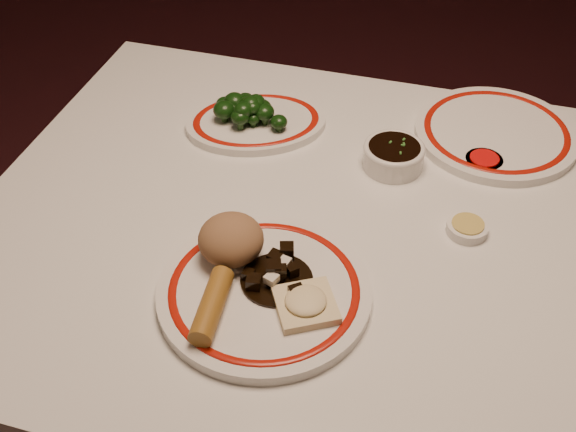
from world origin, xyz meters
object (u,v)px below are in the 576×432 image
at_px(fried_wonton, 306,303).
at_px(soy_bowl, 393,157).
at_px(broccoli_plate, 256,122).
at_px(spring_roll, 212,305).
at_px(broccoli_pile, 248,108).
at_px(main_plate, 264,292).
at_px(rice_mound, 231,239).
at_px(stirfry_heap, 277,274).
at_px(dining_table, 349,271).

distance_m(fried_wonton, soy_bowl, 0.37).
bearing_deg(broccoli_plate, spring_roll, -79.25).
relative_size(spring_roll, fried_wonton, 1.10).
bearing_deg(broccoli_pile, broccoli_plate, 17.66).
distance_m(broccoli_pile, soy_bowl, 0.28).
relative_size(main_plate, broccoli_plate, 1.18).
bearing_deg(fried_wonton, main_plate, 164.12).
height_order(main_plate, soy_bowl, soy_bowl).
bearing_deg(broccoli_pile, rice_mound, -75.25).
bearing_deg(rice_mound, main_plate, -36.33).
relative_size(rice_mound, broccoli_pile, 0.66).
distance_m(spring_roll, fried_wonton, 0.13).
height_order(spring_roll, fried_wonton, spring_roll).
height_order(main_plate, stirfry_heap, stirfry_heap).
distance_m(rice_mound, fried_wonton, 0.15).
height_order(rice_mound, soy_bowl, rice_mound).
xyz_separation_m(stirfry_heap, broccoli_plate, (-0.15, 0.37, -0.02)).
distance_m(broccoli_plate, soy_bowl, 0.27).
bearing_deg(soy_bowl, main_plate, -109.33).
bearing_deg(main_plate, fried_wonton, -15.88).
relative_size(main_plate, rice_mound, 3.86).
relative_size(main_plate, soy_bowl, 3.58).
distance_m(fried_wonton, broccoli_pile, 0.46).
bearing_deg(fried_wonton, dining_table, 82.60).
distance_m(fried_wonton, broccoli_plate, 0.46).
xyz_separation_m(main_plate, rice_mound, (-0.06, 0.05, 0.04)).
xyz_separation_m(rice_mound, stirfry_heap, (0.08, -0.03, -0.02)).
relative_size(rice_mound, soy_bowl, 0.93).
xyz_separation_m(fried_wonton, soy_bowl, (0.06, 0.36, -0.01)).
bearing_deg(rice_mound, soy_bowl, 58.23).
bearing_deg(stirfry_heap, soy_bowl, 71.40).
bearing_deg(rice_mound, spring_roll, -84.46).
bearing_deg(spring_roll, broccoli_plate, 95.56).
relative_size(broccoli_pile, soy_bowl, 1.39).
height_order(rice_mound, fried_wonton, rice_mound).
bearing_deg(stirfry_heap, broccoli_pile, 114.35).
relative_size(spring_roll, soy_bowl, 1.16).
distance_m(dining_table, main_plate, 0.22).
bearing_deg(stirfry_heap, broccoli_plate, 112.26).
relative_size(stirfry_heap, broccoli_plate, 0.35).
relative_size(stirfry_heap, broccoli_pile, 0.76).
bearing_deg(soy_bowl, broccoli_pile, 171.19).
distance_m(spring_roll, stirfry_heap, 0.11).
xyz_separation_m(dining_table, rice_mound, (-0.15, -0.12, 0.14)).
xyz_separation_m(spring_roll, stirfry_heap, (0.07, 0.08, -0.01)).
bearing_deg(broccoli_plate, stirfry_heap, -67.74).
relative_size(dining_table, rice_mound, 12.63).
relative_size(main_plate, fried_wonton, 3.39).
xyz_separation_m(spring_roll, broccoli_pile, (-0.10, 0.45, 0.01)).
relative_size(main_plate, stirfry_heap, 3.39).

